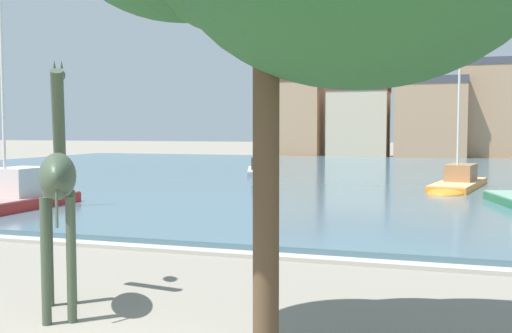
{
  "coord_description": "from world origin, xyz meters",
  "views": [
    {
      "loc": [
        4.96,
        -6.64,
        3.48
      ],
      "look_at": [
        -0.84,
        12.38,
        2.2
      ],
      "focal_mm": 40.24,
      "sensor_mm": 36.0,
      "label": 1
    }
  ],
  "objects_px": {
    "giraffe_statue": "(58,180)",
    "sailboat_red": "(7,201)",
    "sailboat_orange": "(457,184)",
    "sailboat_grey": "(260,171)",
    "sailboat_navy": "(265,161)"
  },
  "relations": [
    {
      "from": "giraffe_statue",
      "to": "sailboat_navy",
      "type": "distance_m",
      "value": 43.18
    },
    {
      "from": "sailboat_orange",
      "to": "sailboat_grey",
      "type": "bearing_deg",
      "value": 155.43
    },
    {
      "from": "sailboat_red",
      "to": "sailboat_navy",
      "type": "xyz_separation_m",
      "value": [
        1.36,
        32.68,
        -0.07
      ]
    },
    {
      "from": "sailboat_grey",
      "to": "sailboat_orange",
      "type": "height_order",
      "value": "sailboat_orange"
    },
    {
      "from": "sailboat_grey",
      "to": "sailboat_orange",
      "type": "bearing_deg",
      "value": -24.57
    },
    {
      "from": "giraffe_statue",
      "to": "sailboat_red",
      "type": "xyz_separation_m",
      "value": [
        -9.48,
        9.68,
        -1.9
      ]
    },
    {
      "from": "sailboat_grey",
      "to": "sailboat_navy",
      "type": "height_order",
      "value": "sailboat_grey"
    },
    {
      "from": "giraffe_statue",
      "to": "sailboat_grey",
      "type": "xyz_separation_m",
      "value": [
        -4.89,
        29.72,
        -1.98
      ]
    },
    {
      "from": "giraffe_statue",
      "to": "sailboat_grey",
      "type": "relative_size",
      "value": 0.59
    },
    {
      "from": "sailboat_red",
      "to": "sailboat_orange",
      "type": "height_order",
      "value": "sailboat_orange"
    },
    {
      "from": "giraffe_statue",
      "to": "sailboat_orange",
      "type": "distance_m",
      "value": 25.2
    },
    {
      "from": "sailboat_grey",
      "to": "sailboat_red",
      "type": "distance_m",
      "value": 20.56
    },
    {
      "from": "sailboat_red",
      "to": "giraffe_statue",
      "type": "bearing_deg",
      "value": -45.62
    },
    {
      "from": "sailboat_red",
      "to": "sailboat_orange",
      "type": "distance_m",
      "value": 22.57
    },
    {
      "from": "sailboat_red",
      "to": "sailboat_navy",
      "type": "height_order",
      "value": "sailboat_red"
    }
  ]
}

